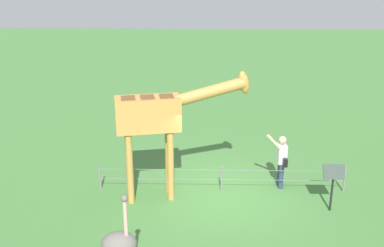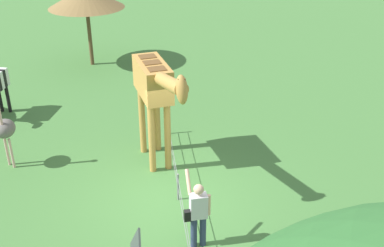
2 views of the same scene
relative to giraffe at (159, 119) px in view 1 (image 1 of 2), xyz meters
name	(u,v)px [view 1 (image 1 of 2)]	position (x,y,z in m)	size (l,w,h in m)	color
ground_plane	(221,193)	(1.72, 0.21, -2.32)	(60.00, 60.00, 0.00)	#427538
giraffe	(159,119)	(0.00, 0.00, 0.00)	(3.67, 1.19, 3.54)	#BC8942
visitor	(281,159)	(3.43, 0.64, -1.42)	(0.63, 0.58, 1.71)	navy
ostrich	(119,244)	(-0.43, -4.08, -1.14)	(0.70, 0.56, 2.25)	#CC9E93
info_sign	(333,178)	(4.57, -0.67, -1.37)	(0.56, 0.21, 1.32)	black
wire_fence	(222,177)	(1.72, 0.39, -1.92)	(7.05, 0.05, 0.75)	slate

